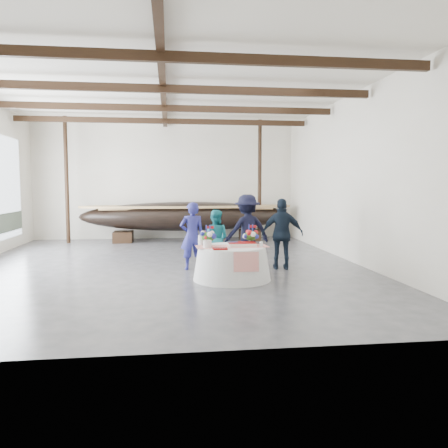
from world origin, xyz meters
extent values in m
cube|color=#3D3D42|center=(0.00, 0.00, 0.00)|extent=(10.00, 12.00, 0.01)
cube|color=silver|center=(0.00, 6.00, 2.25)|extent=(10.00, 0.02, 4.50)
cube|color=silver|center=(0.00, -6.00, 2.25)|extent=(10.00, 0.02, 4.50)
cube|color=silver|center=(5.00, 0.00, 2.25)|extent=(0.02, 12.00, 4.50)
cube|color=white|center=(0.00, 0.00, 4.50)|extent=(10.00, 12.00, 0.01)
cube|color=black|center=(0.00, -3.50, 4.25)|extent=(9.80, 0.12, 0.18)
cube|color=black|center=(0.00, -1.00, 4.25)|extent=(9.80, 0.12, 0.18)
cube|color=black|center=(0.00, 1.50, 4.25)|extent=(9.80, 0.12, 0.18)
cube|color=black|center=(0.00, 4.00, 4.25)|extent=(9.80, 0.12, 0.18)
cube|color=black|center=(0.00, 0.00, 4.38)|extent=(0.15, 11.76, 0.15)
cylinder|color=black|center=(-3.50, 4.94, 2.25)|extent=(0.14, 0.14, 4.50)
cylinder|color=black|center=(3.50, 4.94, 2.25)|extent=(0.14, 0.14, 4.50)
cube|color=black|center=(-1.57, 4.94, 0.20)|extent=(0.68, 0.88, 0.39)
cube|color=black|center=(3.12, 4.94, 0.20)|extent=(0.68, 0.88, 0.39)
ellipsoid|color=black|center=(0.78, 4.94, 0.93)|extent=(7.82, 1.56, 1.07)
cube|color=#9E7A4C|center=(0.78, 4.94, 1.22)|extent=(6.25, 1.03, 0.06)
cone|color=silver|center=(1.47, -1.88, 0.35)|extent=(1.70, 1.70, 0.70)
cylinder|color=silver|center=(1.47, -1.88, 0.71)|extent=(1.44, 1.44, 0.04)
cube|color=red|center=(1.47, -1.88, 0.73)|extent=(1.59, 0.63, 0.01)
cube|color=white|center=(1.69, -1.86, 0.77)|extent=(0.60, 0.40, 0.07)
cylinder|color=white|center=(0.92, -2.03, 0.81)|extent=(0.18, 0.18, 0.17)
cylinder|color=white|center=(0.84, -1.56, 0.84)|extent=(0.18, 0.18, 0.22)
cube|color=maroon|center=(1.16, -2.30, 0.75)|extent=(0.30, 0.24, 0.03)
cone|color=silver|center=(2.09, -2.00, 0.79)|extent=(0.09, 0.09, 0.12)
imported|color=navy|center=(0.67, -0.61, 0.83)|extent=(0.65, 0.47, 1.66)
imported|color=teal|center=(1.26, -0.39, 0.73)|extent=(0.84, 0.74, 1.45)
imported|color=black|center=(2.08, -0.34, 0.92)|extent=(1.31, 0.93, 1.83)
imported|color=black|center=(2.87, -0.83, 0.87)|extent=(1.08, 0.60, 1.74)
camera|label=1|loc=(0.12, -11.23, 2.05)|focal=35.00mm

